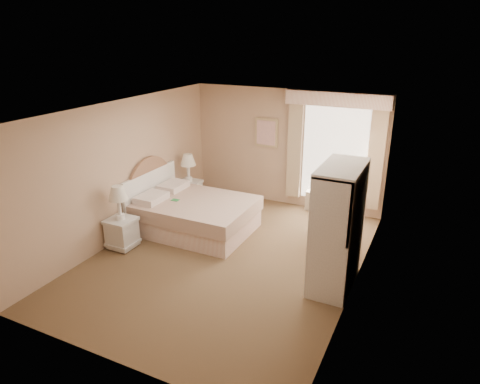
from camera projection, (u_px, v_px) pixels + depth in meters
The scene contains 9 objects.
room at pixel (227, 188), 6.81m from camera, with size 4.21×5.51×2.51m.
window at pixel (334, 151), 8.59m from camera, with size 2.05×0.22×2.51m.
framed_art at pixel (266, 133), 9.18m from camera, with size 0.52×0.04×0.62m.
bed at pixel (192, 213), 8.16m from camera, with size 2.11×1.62×1.43m.
nightstand_near at pixel (121, 225), 7.45m from camera, with size 0.47×0.47×1.13m.
nightstand_far at pixel (189, 186), 9.32m from camera, with size 0.47×0.47×1.13m.
round_table at pixel (334, 206), 7.92m from camera, with size 0.78×0.78×0.82m.
cafe_chair at pixel (323, 213), 7.81m from camera, with size 0.51×0.51×0.83m.
armoire at pixel (337, 237), 6.23m from camera, with size 0.56×1.13×1.87m.
Camera 1 is at (2.96, -5.68, 3.60)m, focal length 32.00 mm.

